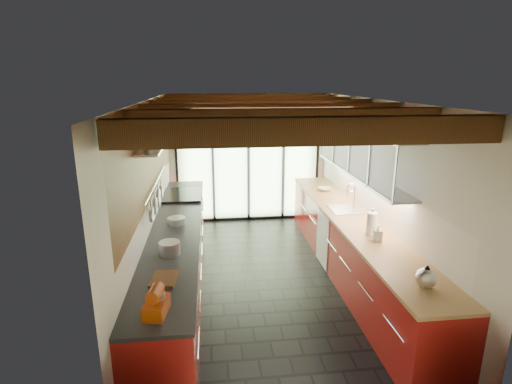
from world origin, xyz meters
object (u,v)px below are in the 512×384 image
kettle (426,277)px  bowl (325,189)px  stand_mixer (156,302)px  soap_bottle (378,233)px  paper_towel (372,224)px

kettle → bowl: (0.00, 3.50, -0.08)m
stand_mixer → soap_bottle: size_ratio=1.48×
stand_mixer → paper_towel: bearing=31.0°
kettle → soap_bottle: size_ratio=1.32×
soap_bottle → bowl: 2.35m
bowl → soap_bottle: bearing=-90.0°
bowl → paper_towel: bearing=-90.0°
soap_bottle → paper_towel: bearing=90.0°
soap_bottle → kettle: bearing=-90.0°
stand_mixer → kettle: 2.55m
kettle → paper_towel: size_ratio=0.80×
paper_towel → bowl: (0.00, 2.14, -0.12)m
soap_bottle → bowl: soap_bottle is taller
paper_towel → bowl: paper_towel is taller
stand_mixer → paper_towel: size_ratio=0.90×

